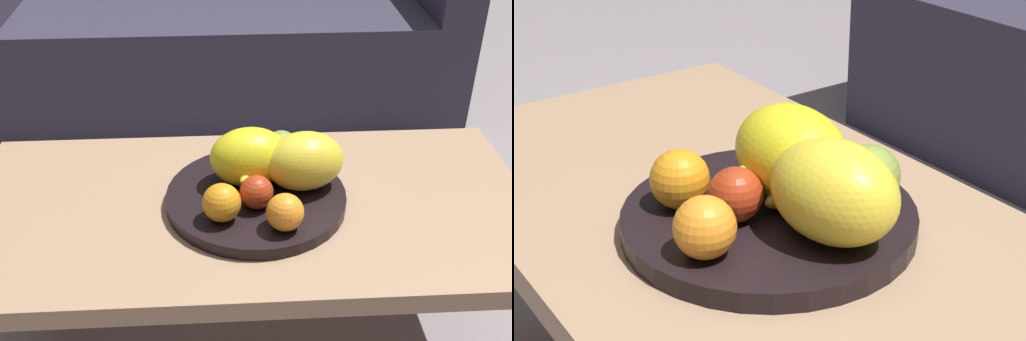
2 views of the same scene
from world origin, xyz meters
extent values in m
cube|color=#A37F5F|center=(0.00, 0.00, 0.37)|extent=(1.11, 0.55, 0.04)
cylinder|color=#A17A66|center=(-0.51, 0.24, 0.18)|extent=(0.05, 0.05, 0.35)
cylinder|color=black|center=(0.01, 0.00, 0.41)|extent=(0.35, 0.35, 0.03)
ellipsoid|color=yellow|center=(0.10, 0.02, 0.48)|extent=(0.17, 0.14, 0.11)
ellipsoid|color=yellow|center=(0.00, 0.04, 0.48)|extent=(0.17, 0.13, 0.12)
sphere|color=orange|center=(0.05, -0.11, 0.45)|extent=(0.07, 0.07, 0.07)
sphere|color=orange|center=(-0.06, -0.08, 0.45)|extent=(0.07, 0.07, 0.07)
sphere|color=olive|center=(0.07, 0.10, 0.46)|extent=(0.07, 0.07, 0.07)
sphere|color=#A73215|center=(0.01, -0.05, 0.45)|extent=(0.06, 0.06, 0.06)
ellipsoid|color=yellow|center=(0.02, 0.06, 0.44)|extent=(0.04, 0.15, 0.03)
ellipsoid|color=yellow|center=(0.02, 0.05, 0.44)|extent=(0.15, 0.08, 0.03)
ellipsoid|color=gold|center=(0.03, 0.06, 0.44)|extent=(0.15, 0.04, 0.03)
ellipsoid|color=yellow|center=(0.02, 0.03, 0.46)|extent=(0.11, 0.15, 0.03)
ellipsoid|color=gold|center=(0.02, 0.04, 0.46)|extent=(0.15, 0.03, 0.03)
camera|label=1|loc=(-0.05, -1.03, 1.12)|focal=45.07mm
camera|label=2|loc=(0.69, -0.48, 0.87)|focal=56.30mm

